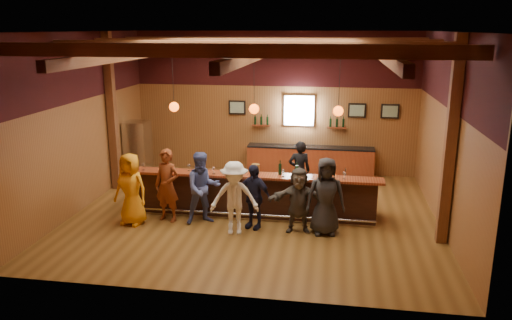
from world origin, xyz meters
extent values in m
plane|color=brown|center=(0.00, 0.00, 0.00)|extent=(9.00, 9.00, 0.00)
cube|color=brown|center=(0.00, 4.00, 2.25)|extent=(9.00, 0.04, 4.50)
cube|color=brown|center=(0.00, -4.00, 2.25)|extent=(9.00, 0.04, 4.50)
cube|color=brown|center=(-4.50, 0.00, 2.25)|extent=(0.04, 8.00, 4.50)
cube|color=brown|center=(4.50, 0.00, 2.25)|extent=(0.04, 8.00, 4.50)
cube|color=brown|center=(0.00, 0.00, 4.50)|extent=(9.00, 8.00, 0.04)
cube|color=black|center=(0.00, 3.98, 3.65)|extent=(9.00, 0.01, 1.70)
cube|color=black|center=(-4.48, 0.00, 3.65)|extent=(0.01, 8.00, 1.70)
cube|color=black|center=(4.48, 0.00, 3.65)|extent=(0.01, 8.00, 1.70)
cube|color=brown|center=(-4.35, 1.50, 2.25)|extent=(0.22, 0.22, 4.50)
cube|color=brown|center=(4.35, -1.00, 2.25)|extent=(0.22, 0.22, 4.50)
cube|color=brown|center=(0.00, -3.00, 4.20)|extent=(8.80, 0.20, 0.25)
cube|color=brown|center=(0.00, -1.00, 4.20)|extent=(8.80, 0.20, 0.25)
cube|color=brown|center=(0.00, 1.00, 4.20)|extent=(8.80, 0.20, 0.25)
cube|color=brown|center=(0.00, 3.00, 4.20)|extent=(8.80, 0.20, 0.25)
cube|color=brown|center=(-3.00, 0.00, 3.95)|extent=(0.18, 7.80, 0.22)
cube|color=brown|center=(0.00, 0.00, 3.95)|extent=(0.18, 7.80, 0.22)
cube|color=brown|center=(3.00, 0.00, 3.95)|extent=(0.18, 7.80, 0.22)
cube|color=black|center=(0.00, 0.00, 0.53)|extent=(6.00, 0.60, 1.05)
cube|color=maroon|center=(0.00, -0.18, 1.08)|extent=(6.30, 0.50, 0.06)
cube|color=black|center=(0.00, 0.38, 0.93)|extent=(6.00, 0.48, 0.05)
cube|color=black|center=(0.00, 0.38, 0.45)|extent=(6.00, 0.48, 0.90)
cube|color=silver|center=(2.00, 0.38, 0.88)|extent=(0.45, 0.40, 0.14)
cube|color=silver|center=(2.50, 0.38, 0.88)|extent=(0.45, 0.40, 0.14)
cylinder|color=silver|center=(0.00, -0.42, 0.15)|extent=(6.00, 0.06, 0.06)
cube|color=maroon|center=(1.20, 3.72, 0.45)|extent=(4.00, 0.50, 0.90)
cube|color=black|center=(1.20, 3.72, 0.93)|extent=(4.00, 0.52, 0.05)
cube|color=silver|center=(0.80, 3.95, 2.05)|extent=(0.95, 0.08, 0.95)
cube|color=white|center=(0.80, 3.90, 2.05)|extent=(0.78, 0.01, 0.78)
cube|color=black|center=(-1.20, 3.94, 2.10)|extent=(0.55, 0.04, 0.45)
cube|color=silver|center=(-1.20, 3.92, 2.10)|extent=(0.45, 0.01, 0.35)
cube|color=black|center=(2.60, 3.94, 2.10)|extent=(0.55, 0.04, 0.45)
cube|color=silver|center=(2.60, 3.92, 2.10)|extent=(0.45, 0.01, 0.35)
cube|color=black|center=(3.60, 3.94, 2.10)|extent=(0.55, 0.04, 0.45)
cube|color=silver|center=(3.60, 3.92, 2.10)|extent=(0.45, 0.01, 0.35)
cube|color=maroon|center=(-0.40, 3.88, 1.55)|extent=(0.60, 0.18, 0.04)
cylinder|color=black|center=(-0.60, 3.88, 1.70)|extent=(0.07, 0.07, 0.26)
cylinder|color=black|center=(-0.40, 3.88, 1.70)|extent=(0.07, 0.07, 0.26)
cylinder|color=black|center=(-0.20, 3.88, 1.70)|extent=(0.07, 0.07, 0.26)
cube|color=maroon|center=(2.00, 3.88, 1.55)|extent=(0.60, 0.18, 0.04)
cylinder|color=black|center=(1.80, 3.88, 1.70)|extent=(0.07, 0.07, 0.26)
cylinder|color=black|center=(2.00, 3.88, 1.70)|extent=(0.07, 0.07, 0.26)
cylinder|color=black|center=(2.20, 3.88, 1.70)|extent=(0.07, 0.07, 0.26)
cylinder|color=black|center=(-2.00, 0.00, 3.33)|extent=(0.01, 0.01, 1.25)
sphere|color=#E64A0B|center=(-2.00, 0.00, 2.70)|extent=(0.24, 0.24, 0.24)
cylinder|color=black|center=(0.00, 0.00, 3.33)|extent=(0.01, 0.01, 1.25)
sphere|color=#E64A0B|center=(0.00, 0.00, 2.70)|extent=(0.24, 0.24, 0.24)
cylinder|color=black|center=(2.00, 0.00, 3.33)|extent=(0.01, 0.01, 1.25)
sphere|color=#E64A0B|center=(2.00, 0.00, 2.70)|extent=(0.24, 0.24, 0.24)
cube|color=silver|center=(-4.10, 2.60, 0.90)|extent=(0.70, 0.70, 1.80)
imported|color=orange|center=(-2.80, -1.06, 0.87)|extent=(0.95, 0.72, 1.75)
imported|color=maroon|center=(-2.02, -0.72, 0.90)|extent=(0.74, 0.58, 1.79)
imported|color=#4D5A9B|center=(-1.12, -0.73, 0.88)|extent=(1.07, 0.99, 1.76)
imported|color=white|center=(-0.25, -1.25, 0.85)|extent=(1.19, 0.81, 1.71)
imported|color=#181A31|center=(0.12, -0.85, 0.78)|extent=(0.99, 0.68, 1.55)
imported|color=#4D453D|center=(1.18, -0.90, 0.76)|extent=(1.45, 0.59, 1.53)
imported|color=#252527|center=(1.79, -0.93, 0.90)|extent=(0.95, 0.68, 1.79)
imported|color=black|center=(1.03, 1.27, 0.83)|extent=(0.68, 0.53, 1.66)
cylinder|color=brown|center=(0.04, -0.04, 1.22)|extent=(0.20, 0.20, 0.22)
cylinder|color=black|center=(0.66, -0.09, 1.24)|extent=(0.08, 0.08, 0.27)
cylinder|color=black|center=(0.66, -0.09, 1.43)|extent=(0.03, 0.03, 0.09)
cylinder|color=black|center=(1.07, -0.05, 1.23)|extent=(0.07, 0.07, 0.24)
cylinder|color=black|center=(1.07, -0.05, 1.39)|extent=(0.02, 0.02, 0.08)
cylinder|color=silver|center=(-2.80, -0.23, 1.11)|extent=(0.07, 0.07, 0.01)
cylinder|color=silver|center=(-2.80, -0.23, 1.17)|extent=(0.01, 0.01, 0.10)
sphere|color=silver|center=(-2.80, -0.23, 1.25)|extent=(0.08, 0.08, 0.08)
cylinder|color=silver|center=(-2.19, -0.20, 1.11)|extent=(0.07, 0.07, 0.01)
cylinder|color=silver|center=(-2.19, -0.20, 1.16)|extent=(0.01, 0.01, 0.09)
sphere|color=silver|center=(-2.19, -0.20, 1.24)|extent=(0.07, 0.07, 0.07)
cylinder|color=silver|center=(-1.64, -0.12, 1.11)|extent=(0.07, 0.07, 0.01)
cylinder|color=silver|center=(-1.64, -0.12, 1.17)|extent=(0.01, 0.01, 0.10)
sphere|color=silver|center=(-1.64, -0.12, 1.25)|extent=(0.08, 0.08, 0.08)
cylinder|color=silver|center=(-0.96, -0.28, 1.11)|extent=(0.07, 0.07, 0.01)
cylinder|color=silver|center=(-0.96, -0.28, 1.17)|extent=(0.01, 0.01, 0.10)
sphere|color=silver|center=(-0.96, -0.28, 1.26)|extent=(0.08, 0.08, 0.08)
cylinder|color=silver|center=(-0.43, -0.15, 1.11)|extent=(0.08, 0.08, 0.01)
cylinder|color=silver|center=(-0.43, -0.15, 1.17)|extent=(0.01, 0.01, 0.11)
sphere|color=silver|center=(-0.43, -0.15, 1.26)|extent=(0.09, 0.09, 0.09)
cylinder|color=silver|center=(0.76, -0.25, 1.11)|extent=(0.07, 0.07, 0.01)
cylinder|color=silver|center=(0.76, -0.25, 1.17)|extent=(0.01, 0.01, 0.11)
sphere|color=silver|center=(0.76, -0.25, 1.26)|extent=(0.08, 0.08, 0.08)
cylinder|color=silver|center=(1.23, -0.15, 1.11)|extent=(0.07, 0.07, 0.01)
cylinder|color=silver|center=(1.23, -0.15, 1.17)|extent=(0.01, 0.01, 0.10)
sphere|color=silver|center=(1.23, -0.15, 1.25)|extent=(0.08, 0.08, 0.08)
cylinder|color=silver|center=(2.20, -0.23, 1.11)|extent=(0.07, 0.07, 0.01)
cylinder|color=silver|center=(2.20, -0.23, 1.17)|extent=(0.01, 0.01, 0.11)
sphere|color=silver|center=(2.20, -0.23, 1.26)|extent=(0.09, 0.09, 0.09)
camera|label=1|loc=(1.92, -11.73, 4.59)|focal=35.00mm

